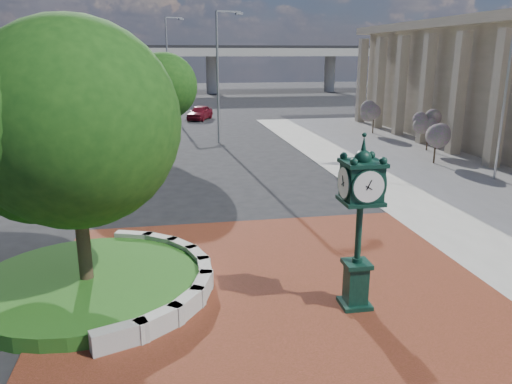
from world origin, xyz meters
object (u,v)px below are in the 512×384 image
object	(u,v)px
flagpole_a	(509,67)
street_lamp_far	(169,57)
post_clock	(360,217)
parked_car	(200,113)
street_lamp_near	(220,67)

from	to	relation	value
flagpole_a	street_lamp_far	xyz separation A→B (m)	(-15.84, 35.61, 0.30)
flagpole_a	post_clock	bearing A→B (deg)	-136.35
post_clock	flagpole_a	world-z (taller)	flagpole_a
post_clock	flagpole_a	xyz separation A→B (m)	(11.99, 11.44, 3.21)
post_clock	flagpole_a	size ratio (longest dim) A/B	0.40
parked_car	post_clock	bearing A→B (deg)	-65.08
flagpole_a	street_lamp_far	world-z (taller)	flagpole_a
street_lamp_far	flagpole_a	bearing A→B (deg)	-66.02
flagpole_a	parked_car	bearing A→B (deg)	115.99
street_lamp_near	parked_car	bearing A→B (deg)	92.70
parked_car	flagpole_a	world-z (taller)	flagpole_a
flagpole_a	street_lamp_near	world-z (taller)	flagpole_a
post_clock	street_lamp_near	distance (m)	25.29
post_clock	street_lamp_near	world-z (taller)	street_lamp_near
parked_car	street_lamp_near	xyz separation A→B (m)	(0.63, -13.42, 4.66)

